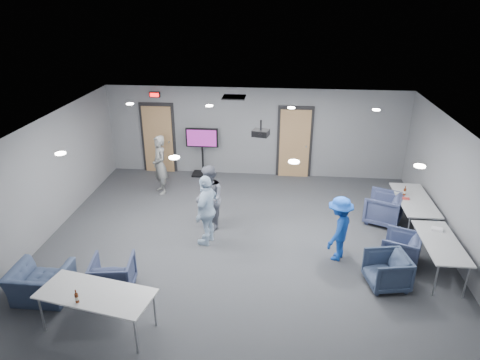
# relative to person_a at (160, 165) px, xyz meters

# --- Properties ---
(floor) EXTENTS (9.00, 9.00, 0.00)m
(floor) POSITION_rel_person_a_xyz_m (2.54, -2.38, -0.84)
(floor) COLOR #34363C
(floor) RESTS_ON ground
(ceiling) EXTENTS (9.00, 9.00, 0.00)m
(ceiling) POSITION_rel_person_a_xyz_m (2.54, -2.38, 1.86)
(ceiling) COLOR silver
(ceiling) RESTS_ON wall_back
(wall_back) EXTENTS (9.00, 0.02, 2.70)m
(wall_back) POSITION_rel_person_a_xyz_m (2.54, 1.62, 0.51)
(wall_back) COLOR slate
(wall_back) RESTS_ON floor
(wall_front) EXTENTS (9.00, 0.02, 2.70)m
(wall_front) POSITION_rel_person_a_xyz_m (2.54, -6.38, 0.51)
(wall_front) COLOR slate
(wall_front) RESTS_ON floor
(wall_left) EXTENTS (0.02, 8.00, 2.70)m
(wall_left) POSITION_rel_person_a_xyz_m (-1.96, -2.38, 0.51)
(wall_left) COLOR slate
(wall_left) RESTS_ON floor
(wall_right) EXTENTS (0.02, 8.00, 2.70)m
(wall_right) POSITION_rel_person_a_xyz_m (7.04, -2.38, 0.51)
(wall_right) COLOR slate
(wall_right) RESTS_ON floor
(door_left) EXTENTS (1.06, 0.17, 2.24)m
(door_left) POSITION_rel_person_a_xyz_m (-0.46, 1.57, 0.23)
(door_left) COLOR black
(door_left) RESTS_ON wall_back
(door_right) EXTENTS (1.06, 0.17, 2.24)m
(door_right) POSITION_rel_person_a_xyz_m (3.74, 1.57, 0.23)
(door_right) COLOR black
(door_right) RESTS_ON wall_back
(exit_sign) EXTENTS (0.32, 0.08, 0.16)m
(exit_sign) POSITION_rel_person_a_xyz_m (-0.46, 1.55, 1.61)
(exit_sign) COLOR black
(exit_sign) RESTS_ON wall_back
(hvac_diffuser) EXTENTS (0.60, 0.60, 0.03)m
(hvac_diffuser) POSITION_rel_person_a_xyz_m (2.04, 0.42, 1.85)
(hvac_diffuser) COLOR black
(hvac_diffuser) RESTS_ON ceiling
(downlights) EXTENTS (6.18, 3.78, 0.02)m
(downlights) POSITION_rel_person_a_xyz_m (2.54, -2.38, 1.85)
(downlights) COLOR white
(downlights) RESTS_ON ceiling
(person_a) EXTENTS (0.67, 0.73, 1.67)m
(person_a) POSITION_rel_person_a_xyz_m (0.00, 0.00, 0.00)
(person_a) COLOR gray
(person_a) RESTS_ON floor
(person_b) EXTENTS (0.85, 0.95, 1.60)m
(person_b) POSITION_rel_person_a_xyz_m (1.70, -1.89, -0.04)
(person_b) COLOR slate
(person_b) RESTS_ON floor
(person_c) EXTENTS (0.65, 1.04, 1.65)m
(person_c) POSITION_rel_person_a_xyz_m (1.75, -2.50, -0.01)
(person_c) COLOR silver
(person_c) RESTS_ON floor
(person_d) EXTENTS (0.89, 1.06, 1.43)m
(person_d) POSITION_rel_person_a_xyz_m (4.60, -2.86, -0.12)
(person_d) COLOR #1A46A9
(person_d) RESTS_ON floor
(chair_right_a) EXTENTS (1.09, 1.08, 0.76)m
(chair_right_a) POSITION_rel_person_a_xyz_m (5.89, -1.16, -0.46)
(chair_right_a) COLOR #3B4366
(chair_right_a) RESTS_ON floor
(chair_right_b) EXTENTS (0.96, 0.95, 0.68)m
(chair_right_b) POSITION_rel_person_a_xyz_m (5.89, -2.91, -0.50)
(chair_right_b) COLOR #3C4668
(chair_right_b) RESTS_ON floor
(chair_right_c) EXTENTS (0.87, 0.86, 0.68)m
(chair_right_c) POSITION_rel_person_a_xyz_m (5.44, -3.73, -0.49)
(chair_right_c) COLOR #323F57
(chair_right_c) RESTS_ON floor
(chair_front_a) EXTENTS (0.86, 0.88, 0.70)m
(chair_front_a) POSITION_rel_person_a_xyz_m (0.27, -4.38, -0.48)
(chair_front_a) COLOR #353D5B
(chair_front_a) RESTS_ON floor
(chair_front_b) EXTENTS (1.01, 0.89, 0.66)m
(chair_front_b) POSITION_rel_person_a_xyz_m (-0.96, -4.75, -0.51)
(chair_front_b) COLOR #384662
(chair_front_b) RESTS_ON floor
(table_right_a) EXTENTS (0.77, 1.85, 0.73)m
(table_right_a) POSITION_rel_person_a_xyz_m (6.54, -1.30, -0.15)
(table_right_a) COLOR silver
(table_right_a) RESTS_ON floor
(table_right_b) EXTENTS (0.70, 1.68, 0.73)m
(table_right_b) POSITION_rel_person_a_xyz_m (6.54, -3.20, -0.16)
(table_right_b) COLOR silver
(table_right_b) RESTS_ON floor
(table_front_left) EXTENTS (2.02, 1.14, 0.73)m
(table_front_left) POSITION_rel_person_a_xyz_m (0.39, -5.38, -0.15)
(table_front_left) COLOR silver
(table_front_left) RESTS_ON floor
(bottle_front) EXTENTS (0.06, 0.06, 0.24)m
(bottle_front) POSITION_rel_person_a_xyz_m (0.21, -5.63, -0.02)
(bottle_front) COLOR #54220E
(bottle_front) RESTS_ON table_front_left
(bottle_right) EXTENTS (0.06, 0.06, 0.25)m
(bottle_right) POSITION_rel_person_a_xyz_m (6.35, -1.10, -0.01)
(bottle_right) COLOR #54220E
(bottle_right) RESTS_ON table_right_a
(snack_box) EXTENTS (0.18, 0.14, 0.04)m
(snack_box) POSITION_rel_person_a_xyz_m (6.33, -1.32, -0.09)
(snack_box) COLOR #B8342E
(snack_box) RESTS_ON table_right_a
(wrapper) EXTENTS (0.25, 0.21, 0.05)m
(wrapper) POSITION_rel_person_a_xyz_m (6.60, -2.75, -0.08)
(wrapper) COLOR white
(wrapper) RESTS_ON table_right_b
(tv_stand) EXTENTS (0.98, 0.47, 1.51)m
(tv_stand) POSITION_rel_person_a_xyz_m (0.95, 1.37, 0.02)
(tv_stand) COLOR black
(tv_stand) RESTS_ON floor
(projector) EXTENTS (0.40, 0.37, 0.36)m
(projector) POSITION_rel_person_a_xyz_m (2.87, -1.75, 1.57)
(projector) COLOR black
(projector) RESTS_ON ceiling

